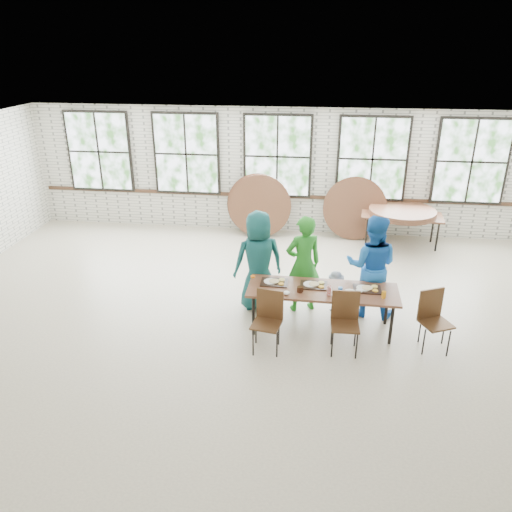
% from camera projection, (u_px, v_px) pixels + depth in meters
% --- Properties ---
extents(room, '(12.00, 12.00, 12.00)m').
position_uv_depth(room, '(277.00, 158.00, 11.78)').
color(room, beige).
rests_on(room, ground).
extents(dining_table, '(2.42, 0.85, 0.74)m').
position_uv_depth(dining_table, '(323.00, 292.00, 7.99)').
color(dining_table, brown).
rests_on(dining_table, ground).
extents(chair_near_left, '(0.49, 0.48, 0.95)m').
position_uv_depth(chair_near_left, '(268.00, 315.00, 7.57)').
color(chair_near_left, '#492D18').
rests_on(chair_near_left, ground).
extents(chair_near_right, '(0.43, 0.42, 0.95)m').
position_uv_depth(chair_near_right, '(345.00, 316.00, 7.54)').
color(chair_near_right, '#492D18').
rests_on(chair_near_right, ground).
extents(chair_spare, '(0.55, 0.54, 0.95)m').
position_uv_depth(chair_spare, '(433.00, 315.00, 7.59)').
color(chair_spare, '#492D18').
rests_on(chair_spare, ground).
extents(adult_teal, '(1.01, 0.84, 1.78)m').
position_uv_depth(adult_teal, '(259.00, 261.00, 8.63)').
color(adult_teal, '#175157').
rests_on(adult_teal, ground).
extents(adult_green, '(0.74, 0.63, 1.74)m').
position_uv_depth(adult_green, '(303.00, 264.00, 8.55)').
color(adult_green, '#237C21').
rests_on(adult_green, ground).
extents(toddler, '(0.56, 0.44, 0.76)m').
position_uv_depth(toddler, '(335.00, 291.00, 8.68)').
color(toddler, '#152641').
rests_on(toddler, ground).
extents(adult_blue, '(0.97, 0.82, 1.80)m').
position_uv_depth(adult_blue, '(371.00, 266.00, 8.40)').
color(adult_blue, blue).
rests_on(adult_blue, ground).
extents(storage_table, '(1.86, 0.90, 0.74)m').
position_uv_depth(storage_table, '(402.00, 217.00, 11.38)').
color(storage_table, brown).
rests_on(storage_table, ground).
extents(tabletop_clutter, '(1.98, 0.59, 0.11)m').
position_uv_depth(tabletop_clutter, '(327.00, 289.00, 7.92)').
color(tabletop_clutter, black).
rests_on(tabletop_clutter, dining_table).
extents(round_tops_stacked, '(1.50, 1.50, 0.13)m').
position_uv_depth(round_tops_stacked, '(402.00, 212.00, 11.33)').
color(round_tops_stacked, brown).
rests_on(round_tops_stacked, storage_table).
extents(round_tops_leaning, '(3.81, 0.42, 1.49)m').
position_uv_depth(round_tops_leaning, '(290.00, 207.00, 11.92)').
color(round_tops_leaning, brown).
rests_on(round_tops_leaning, ground).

